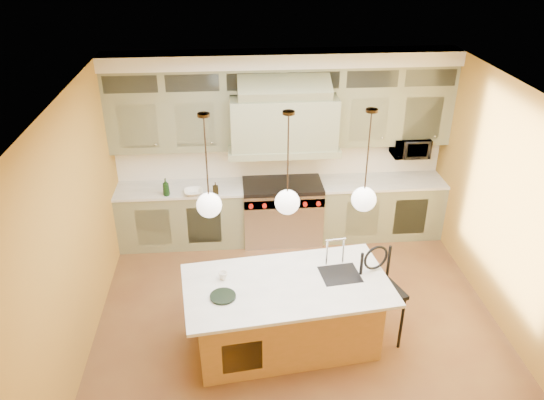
{
  "coord_description": "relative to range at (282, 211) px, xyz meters",
  "views": [
    {
      "loc": [
        -0.74,
        -5.02,
        4.49
      ],
      "look_at": [
        -0.28,
        0.7,
        1.45
      ],
      "focal_mm": 35.0,
      "sensor_mm": 36.0,
      "label": 1
    }
  ],
  "objects": [
    {
      "name": "floor",
      "position": [
        0.0,
        -2.14,
        -0.49
      ],
      "size": [
        5.0,
        5.0,
        0.0
      ],
      "primitive_type": "plane",
      "color": "brown",
      "rests_on": "ground"
    },
    {
      "name": "ceiling",
      "position": [
        0.0,
        -2.14,
        2.41
      ],
      "size": [
        5.0,
        5.0,
        0.0
      ],
      "primitive_type": "plane",
      "rotation": [
        3.14,
        0.0,
        0.0
      ],
      "color": "white",
      "rests_on": "wall_back"
    },
    {
      "name": "wall_back",
      "position": [
        0.0,
        0.36,
        0.96
      ],
      "size": [
        5.0,
        0.0,
        5.0
      ],
      "primitive_type": "plane",
      "rotation": [
        1.57,
        0.0,
        0.0
      ],
      "color": "#B48431",
      "rests_on": "ground"
    },
    {
      "name": "wall_left",
      "position": [
        -2.5,
        -2.14,
        0.96
      ],
      "size": [
        0.0,
        5.0,
        5.0
      ],
      "primitive_type": "plane",
      "rotation": [
        1.57,
        0.0,
        1.57
      ],
      "color": "#B48431",
      "rests_on": "ground"
    },
    {
      "name": "wall_right",
      "position": [
        2.5,
        -2.14,
        0.96
      ],
      "size": [
        0.0,
        5.0,
        5.0
      ],
      "primitive_type": "plane",
      "rotation": [
        1.57,
        0.0,
        -1.57
      ],
      "color": "#B48431",
      "rests_on": "ground"
    },
    {
      "name": "back_cabinetry",
      "position": [
        0.0,
        0.09,
        0.94
      ],
      "size": [
        5.0,
        0.77,
        2.9
      ],
      "color": "gray",
      "rests_on": "floor"
    },
    {
      "name": "range",
      "position": [
        0.0,
        0.0,
        0.0
      ],
      "size": [
        1.2,
        0.74,
        0.96
      ],
      "color": "silver",
      "rests_on": "floor"
    },
    {
      "name": "kitchen_island",
      "position": [
        -0.19,
        -2.4,
        -0.01
      ],
      "size": [
        2.41,
        1.48,
        1.35
      ],
      "rotation": [
        0.0,
        0.0,
        0.12
      ],
      "color": "#A57C3A",
      "rests_on": "floor"
    },
    {
      "name": "counter_stool",
      "position": [
        0.89,
        -2.41,
        0.23
      ],
      "size": [
        0.55,
        0.55,
        1.25
      ],
      "rotation": [
        0.0,
        0.0,
        0.32
      ],
      "color": "black",
      "rests_on": "floor"
    },
    {
      "name": "microwave",
      "position": [
        1.95,
        0.11,
        0.96
      ],
      "size": [
        0.54,
        0.37,
        0.3
      ],
      "primitive_type": "imported",
      "color": "black",
      "rests_on": "back_cabinetry"
    },
    {
      "name": "oil_bottle_a",
      "position": [
        -1.72,
        -0.22,
        0.59
      ],
      "size": [
        0.11,
        0.11,
        0.27
      ],
      "primitive_type": "imported",
      "rotation": [
        0.0,
        0.0,
        -0.04
      ],
      "color": "black",
      "rests_on": "back_cabinetry"
    },
    {
      "name": "oil_bottle_b",
      "position": [
        -1.01,
        -0.22,
        0.54
      ],
      "size": [
        0.09,
        0.09,
        0.18
      ],
      "primitive_type": "imported",
      "rotation": [
        0.0,
        0.0,
        0.08
      ],
      "color": "black",
      "rests_on": "back_cabinetry"
    },
    {
      "name": "fruit_bowl",
      "position": [
        -1.33,
        -0.22,
        0.49
      ],
      "size": [
        0.31,
        0.31,
        0.07
      ],
      "primitive_type": "imported",
      "rotation": [
        0.0,
        0.0,
        0.12
      ],
      "color": "white",
      "rests_on": "back_cabinetry"
    },
    {
      "name": "cup",
      "position": [
        -0.9,
        -2.3,
        0.48
      ],
      "size": [
        0.11,
        0.11,
        0.09
      ],
      "primitive_type": "imported",
      "rotation": [
        0.0,
        0.0,
        0.08
      ],
      "color": "white",
      "rests_on": "kitchen_island"
    },
    {
      "name": "pendant_left",
      "position": [
        -1.0,
        -2.39,
        1.46
      ],
      "size": [
        0.26,
        0.26,
        1.11
      ],
      "color": "#2D2319",
      "rests_on": "ceiling"
    },
    {
      "name": "pendant_center",
      "position": [
        -0.2,
        -2.39,
        1.46
      ],
      "size": [
        0.26,
        0.26,
        1.11
      ],
      "color": "#2D2319",
      "rests_on": "ceiling"
    },
    {
      "name": "pendant_right",
      "position": [
        0.6,
        -2.39,
        1.46
      ],
      "size": [
        0.26,
        0.26,
        1.11
      ],
      "color": "#2D2319",
      "rests_on": "ceiling"
    }
  ]
}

